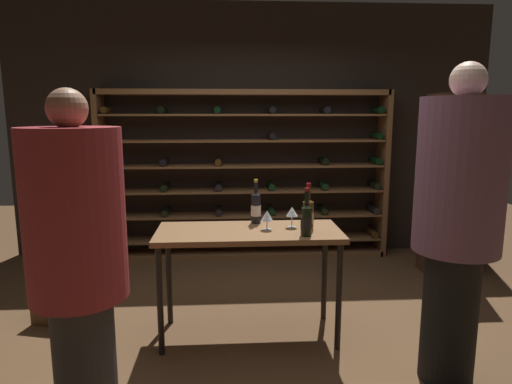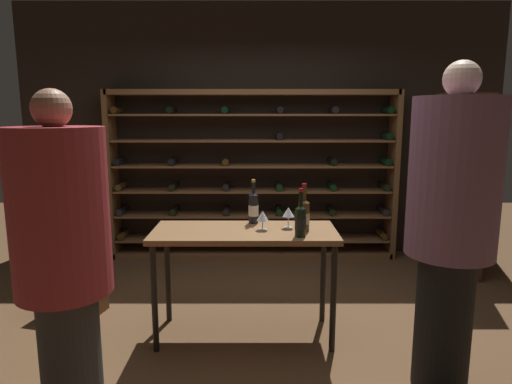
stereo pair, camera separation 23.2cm
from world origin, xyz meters
TOP-DOWN VIEW (x-y plane):
  - ground_plane at (0.00, 0.00)m, footprint 10.03×10.03m
  - back_wall at (0.00, 2.02)m, footprint 5.65×0.10m
  - wine_rack at (-0.09, 1.81)m, footprint 3.35×0.32m
  - tasting_table at (-0.15, -0.15)m, footprint 1.37×0.58m
  - person_guest_plum_blouse at (1.09, -0.80)m, footprint 0.52×0.52m
  - person_bystander_dark_jacket at (-1.04, -1.19)m, footprint 0.48×0.48m
  - wine_crate at (-1.63, 0.22)m, footprint 0.55×0.45m
  - display_cabinet at (2.01, 1.10)m, footprint 0.44×0.36m
  - wine_bottle_gold_foil at (-0.08, 0.06)m, footprint 0.08×0.08m
  - wine_bottle_black_capsule at (0.25, -0.33)m, footprint 0.08×0.08m
  - wine_bottle_red_label at (0.29, -0.18)m, footprint 0.09×0.09m
  - wine_glass_stemmed_right at (-0.01, -0.15)m, footprint 0.09×0.09m
  - wine_glass_stemmed_center at (0.18, -0.09)m, footprint 0.09×0.09m

SIDE VIEW (x-z plane):
  - ground_plane at x=0.00m, z-range 0.00..0.00m
  - wine_crate at x=-1.63m, z-range 0.00..0.31m
  - tasting_table at x=-0.15m, z-range 0.33..1.17m
  - wine_glass_stemmed_right at x=-0.01m, z-range 0.87..1.01m
  - display_cabinet at x=2.01m, z-range 0.00..1.89m
  - wine_glass_stemmed_center at x=0.18m, z-range 0.88..1.03m
  - wine_bottle_black_capsule at x=0.25m, z-range 0.78..1.13m
  - wine_bottle_red_label at x=0.29m, z-range 0.78..1.14m
  - wine_rack at x=-0.09m, z-range -0.02..1.94m
  - wine_bottle_gold_foil at x=-0.08m, z-range 0.79..1.14m
  - person_bystander_dark_jacket at x=-1.04m, z-range 0.09..1.90m
  - person_guest_plum_blouse at x=1.09m, z-range 0.10..2.09m
  - back_wall at x=0.00m, z-range 0.00..2.95m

